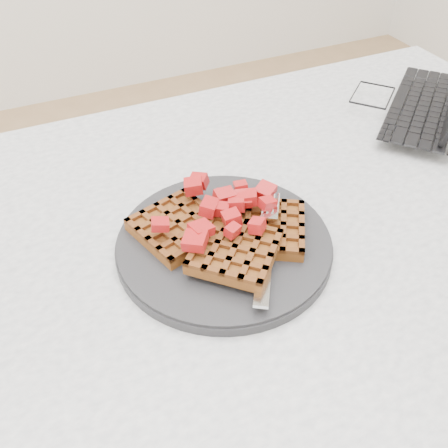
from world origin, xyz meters
The scene contains 6 objects.
table centered at (0.00, 0.00, 0.64)m, with size 1.20×0.80×0.75m.
plate centered at (-0.04, 0.01, 0.76)m, with size 0.26×0.26×0.02m, color black.
waffles centered at (-0.04, 0.00, 0.78)m, with size 0.22×0.20×0.03m.
strawberry_pile centered at (-0.04, 0.01, 0.80)m, with size 0.15×0.15×0.02m, color #8F0105, non-canonical shape.
fork centered at (0.00, -0.03, 0.77)m, with size 0.02×0.18×0.02m, color silver, non-canonical shape.
laptop centered at (0.39, 0.17, 0.78)m, with size 0.34×0.33×0.19m.
Camera 1 is at (-0.22, -0.39, 1.18)m, focal length 40.00 mm.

